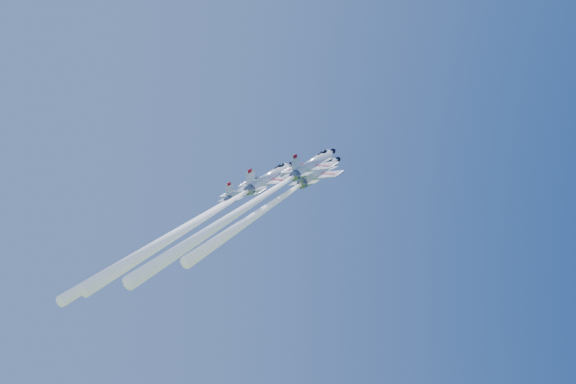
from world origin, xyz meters
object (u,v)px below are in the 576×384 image
object	(u,v)px
jet_lead	(282,198)
jet_left	(191,223)
jet_right	(261,197)
jet_slot	(217,210)

from	to	relation	value
jet_lead	jet_left	bearing A→B (deg)	-134.33
jet_left	jet_right	bearing A→B (deg)	0.48
jet_lead	jet_right	distance (m)	11.74
jet_right	jet_slot	distance (m)	7.34
jet_lead	jet_right	world-z (taller)	jet_lead
jet_lead	jet_slot	world-z (taller)	jet_lead
jet_left	jet_right	distance (m)	14.38
jet_right	jet_slot	xyz separation A→B (m)	(-6.36, 3.21, -1.75)
jet_left	jet_right	xyz separation A→B (m)	(9.13, -10.81, 2.58)
jet_lead	jet_left	size ratio (longest dim) A/B	0.95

